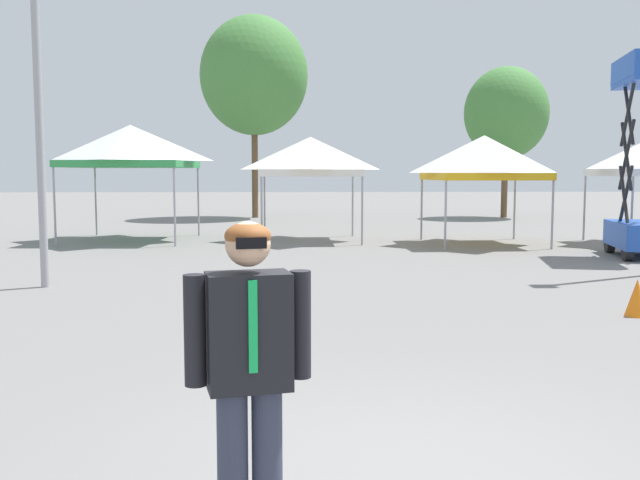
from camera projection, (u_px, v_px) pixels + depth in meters
ground_plane at (408, 479)px, 4.64m from camera, size 140.00×140.00×0.00m
canopy_tent_left_of_center at (131, 146)px, 20.77m from camera, size 3.68×3.68×3.43m
canopy_tent_behind_left at (310, 157)px, 20.77m from camera, size 3.00×3.00×3.08m
canopy_tent_right_of_center at (484, 158)px, 19.69m from camera, size 3.15×3.15×3.07m
person_foreground at (249, 367)px, 3.57m from camera, size 0.64×0.33×1.78m
tree_behind_tents_left at (254, 76)px, 31.21m from camera, size 4.80×4.80×8.98m
tree_behind_tents_center at (506, 113)px, 31.43m from camera, size 3.74×3.74×6.76m
traffic_cone_lot_center at (637, 298)px, 9.89m from camera, size 0.32×0.32×0.53m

